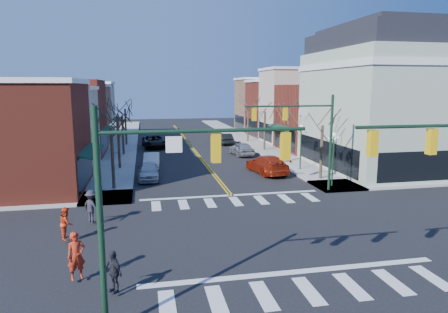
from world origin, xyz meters
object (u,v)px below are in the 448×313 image
lamppost_corner (333,150)px  car_left_far (154,141)px  victorian_corner (388,99)px  pedestrian_dark_a (113,271)px  pedestrian_red_b (66,223)px  car_left_near (149,171)px  car_right_mid (241,149)px  car_left_mid (152,161)px  lamppost_midblock (301,139)px  pedestrian_dark_b (92,206)px  car_right_near (267,164)px  car_right_far (225,139)px  pedestrian_red_a (76,256)px

lamppost_corner → car_left_far: size_ratio=0.75×
victorian_corner → pedestrian_dark_a: size_ratio=8.82×
lamppost_corner → pedestrian_red_b: (-18.20, -7.62, -1.99)m
car_left_near → car_right_mid: 14.68m
car_left_mid → car_right_mid: (10.20, 5.12, 0.07)m
car_left_near → pedestrian_dark_a: pedestrian_dark_a is taller
lamppost_midblock → pedestrian_dark_b: (-17.26, -11.75, -1.88)m
car_left_near → car_left_mid: size_ratio=1.02×
car_right_near → pedestrian_dark_b: bearing=31.8°
car_right_far → pedestrian_red_b: pedestrian_red_b is taller
pedestrian_red_a → car_right_mid: bearing=39.4°
victorian_corner → car_right_near: (-11.70, -0.03, -5.83)m
lamppost_corner → pedestrian_dark_b: size_ratio=2.31×
lamppost_corner → car_right_far: size_ratio=0.96×
victorian_corner → car_right_mid: bearing=140.2°
lamppost_midblock → pedestrian_dark_b: bearing=-145.8°
pedestrian_red_a → pedestrian_red_b: (-1.19, 4.60, -0.15)m
car_left_far → car_right_mid: bearing=-45.5°
pedestrian_dark_b → pedestrian_dark_a: bearing=144.1°
car_left_far → pedestrian_red_a: 36.25m
car_right_near → pedestrian_red_b: 20.10m
car_left_near → car_right_near: 10.55m
lamppost_midblock → pedestrian_red_a: (-17.01, -18.72, -1.84)m
car_right_far → car_left_mid: bearing=54.6°
car_right_mid → pedestrian_red_b: size_ratio=2.75×
lamppost_corner → car_left_far: bearing=118.6°
car_right_mid → pedestrian_dark_a: bearing=60.1°
car_left_near → pedestrian_dark_b: 11.29m
car_right_mid → victorian_corner: bearing=132.7°
victorian_corner → car_right_mid: victorian_corner is taller
car_right_near → pedestrian_red_b: bearing=35.4°
pedestrian_red_b → pedestrian_dark_a: (2.70, -5.94, -0.02)m
lamppost_corner → car_left_near: size_ratio=1.00×
lamppost_midblock → victorian_corner: bearing=-3.4°
car_left_mid → car_right_far: 17.70m
car_left_mid → car_right_far: bearing=57.5°
lamppost_midblock → pedestrian_dark_a: size_ratio=2.68×
lamppost_corner → pedestrian_dark_b: (-17.26, -5.25, -1.88)m
car_right_mid → lamppost_midblock: bearing=102.7°
car_right_mid → car_right_far: (0.00, 9.34, -0.03)m
pedestrian_red_a → victorian_corner: bearing=11.1°
car_left_near → pedestrian_dark_a: bearing=-93.0°
car_right_far → car_right_near: bearing=89.8°
lamppost_corner → pedestrian_red_b: 19.83m
victorian_corner → car_right_near: size_ratio=2.49×
pedestrian_red_a → pedestrian_red_b: pedestrian_red_a is taller
victorian_corner → car_right_mid: size_ratio=3.14×
pedestrian_dark_a → lamppost_midblock: bearing=104.8°
pedestrian_red_a → pedestrian_dark_b: pedestrian_red_a is taller
car_right_far → pedestrian_dark_a: size_ratio=2.78×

